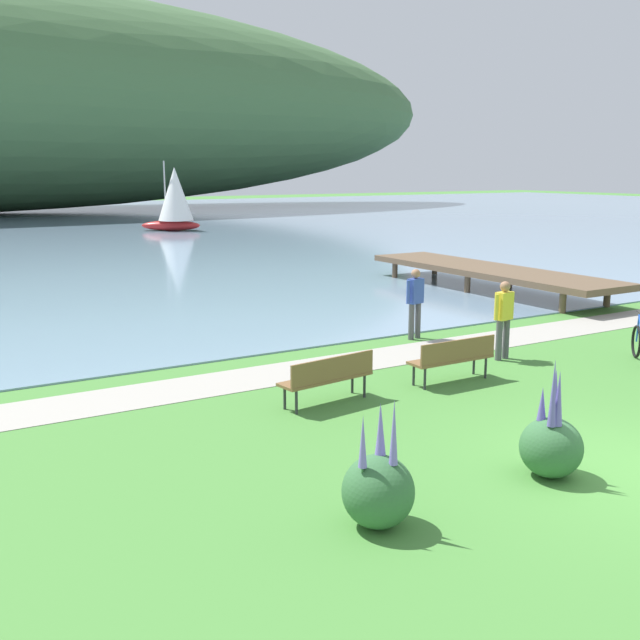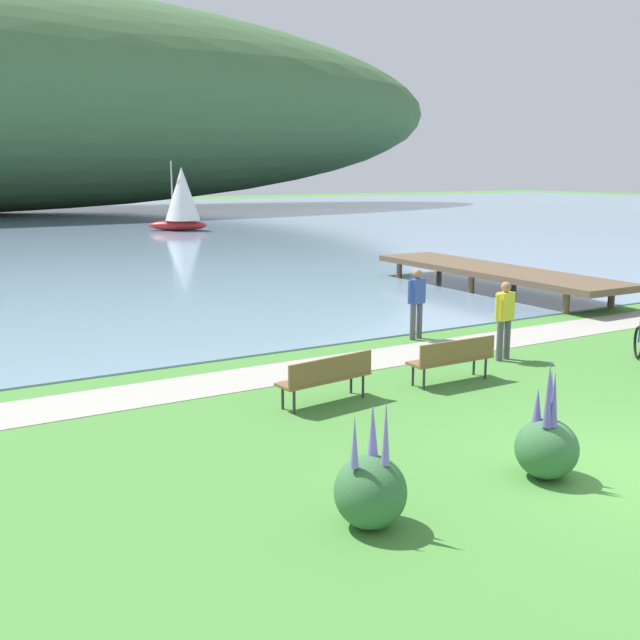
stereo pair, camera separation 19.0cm
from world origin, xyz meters
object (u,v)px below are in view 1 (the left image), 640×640
(park_bench_further_along, at_px, (328,376))
(sailboat_toward_hillside, at_px, (175,198))
(person_on_the_grass, at_px, (504,315))
(person_at_shoreline, at_px, (415,299))
(park_bench_near_camera, at_px, (454,356))

(park_bench_further_along, height_order, sailboat_toward_hillside, sailboat_toward_hillside)
(park_bench_further_along, bearing_deg, person_on_the_grass, 8.71)
(sailboat_toward_hillside, bearing_deg, park_bench_further_along, -106.33)
(park_bench_further_along, relative_size, person_on_the_grass, 1.08)
(person_on_the_grass, bearing_deg, person_at_shoreline, 98.74)
(park_bench_further_along, height_order, person_on_the_grass, person_on_the_grass)
(person_on_the_grass, relative_size, sailboat_toward_hillside, 0.38)
(person_at_shoreline, relative_size, person_on_the_grass, 1.00)
(person_at_shoreline, relative_size, sailboat_toward_hillside, 0.38)
(park_bench_near_camera, height_order, park_bench_further_along, same)
(park_bench_near_camera, height_order, sailboat_toward_hillside, sailboat_toward_hillside)
(park_bench_near_camera, bearing_deg, person_at_shoreline, 63.12)
(park_bench_near_camera, distance_m, sailboat_toward_hillside, 37.64)
(person_at_shoreline, bearing_deg, person_on_the_grass, -81.26)
(person_at_shoreline, height_order, person_on_the_grass, same)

